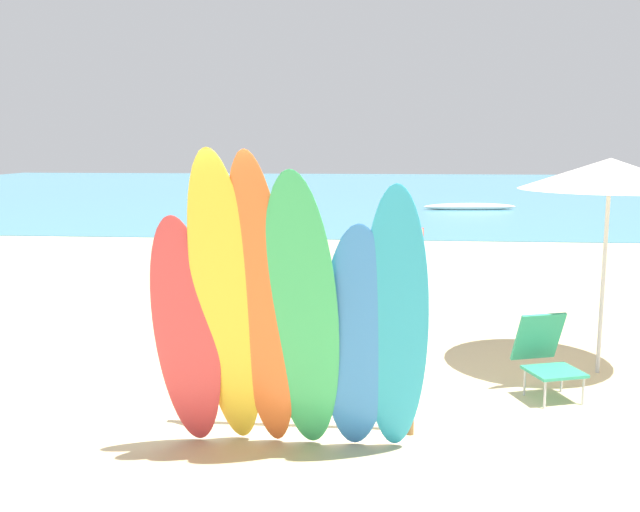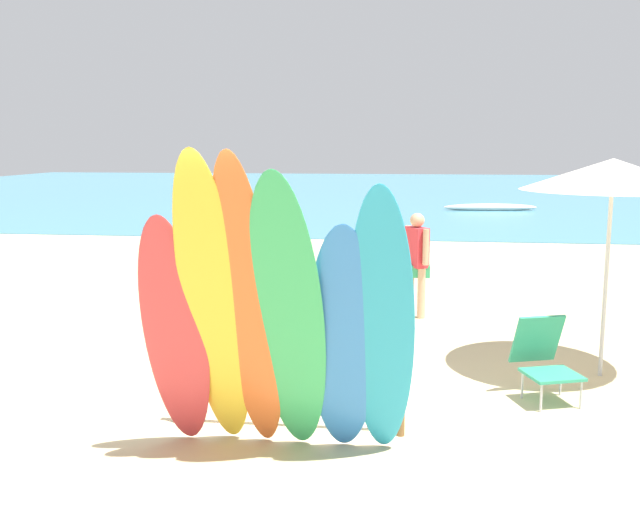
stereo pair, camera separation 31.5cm
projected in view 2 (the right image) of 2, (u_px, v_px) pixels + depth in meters
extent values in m
plane|color=#D3BC8C|center=(374.00, 234.00, 20.05)|extent=(60.00, 60.00, 0.00)
cube|color=teal|center=(392.00, 190.00, 38.24)|extent=(60.00, 40.00, 0.02)
cylinder|color=brown|center=(184.00, 394.00, 6.41)|extent=(0.07, 0.07, 0.57)
cylinder|color=brown|center=(401.00, 404.00, 6.17)|extent=(0.07, 0.07, 0.57)
cylinder|color=brown|center=(290.00, 369.00, 6.25)|extent=(2.08, 0.06, 0.06)
ellipsoid|color=#D13D42|center=(175.00, 335.00, 5.69)|extent=(0.53, 0.71, 2.03)
ellipsoid|color=yellow|center=(214.00, 308.00, 5.53)|extent=(0.54, 1.04, 2.53)
ellipsoid|color=orange|center=(249.00, 310.00, 5.48)|extent=(0.55, 1.01, 2.51)
ellipsoid|color=#38B266|center=(288.00, 320.00, 5.45)|extent=(0.64, 1.00, 2.38)
ellipsoid|color=#337AD1|center=(343.00, 343.00, 5.54)|extent=(0.60, 0.77, 1.98)
ellipsoid|color=#289EC6|center=(382.00, 327.00, 5.44)|extent=(0.54, 0.86, 2.27)
cylinder|color=beige|center=(281.00, 250.00, 14.36)|extent=(0.12, 0.12, 0.77)
cylinder|color=beige|center=(269.00, 249.00, 14.54)|extent=(0.12, 0.12, 0.77)
cube|color=silver|center=(275.00, 234.00, 14.40)|extent=(0.41, 0.25, 0.18)
cube|color=black|center=(275.00, 216.00, 14.34)|extent=(0.45, 0.37, 0.60)
sphere|color=beige|center=(275.00, 196.00, 14.28)|extent=(0.22, 0.22, 0.22)
cylinder|color=beige|center=(285.00, 215.00, 14.19)|extent=(0.09, 0.09, 0.53)
cylinder|color=beige|center=(265.00, 214.00, 14.48)|extent=(0.09, 0.09, 0.53)
cylinder|color=tan|center=(410.00, 289.00, 10.60)|extent=(0.11, 0.11, 0.74)
cylinder|color=tan|center=(421.00, 293.00, 10.32)|extent=(0.11, 0.11, 0.74)
cube|color=#33A36B|center=(416.00, 271.00, 10.41)|extent=(0.40, 0.25, 0.18)
cube|color=#DB333D|center=(417.00, 247.00, 10.35)|extent=(0.37, 0.43, 0.58)
sphere|color=tan|center=(417.00, 220.00, 10.29)|extent=(0.21, 0.21, 0.21)
cylinder|color=tan|center=(408.00, 243.00, 10.57)|extent=(0.09, 0.09, 0.52)
cylinder|color=tan|center=(426.00, 247.00, 10.13)|extent=(0.09, 0.09, 0.52)
cylinder|color=#B7B7BC|center=(541.00, 398.00, 6.73)|extent=(0.02, 0.02, 0.28)
cylinder|color=#B7B7BC|center=(581.00, 395.00, 6.82)|extent=(0.02, 0.02, 0.28)
cylinder|color=#B7B7BC|center=(522.00, 385.00, 7.10)|extent=(0.02, 0.02, 0.28)
cylinder|color=#B7B7BC|center=(560.00, 382.00, 7.18)|extent=(0.02, 0.02, 0.28)
cube|color=#2D9370|center=(552.00, 375.00, 6.93)|extent=(0.62, 0.59, 0.03)
cube|color=#2D9370|center=(537.00, 339.00, 7.20)|extent=(0.55, 0.37, 0.52)
cylinder|color=silver|center=(606.00, 273.00, 7.62)|extent=(0.04, 0.04, 2.30)
cone|color=silver|center=(613.00, 174.00, 7.45)|extent=(1.91, 1.91, 0.33)
ellipsoid|color=silver|center=(490.00, 207.00, 26.81)|extent=(3.57, 0.93, 0.28)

